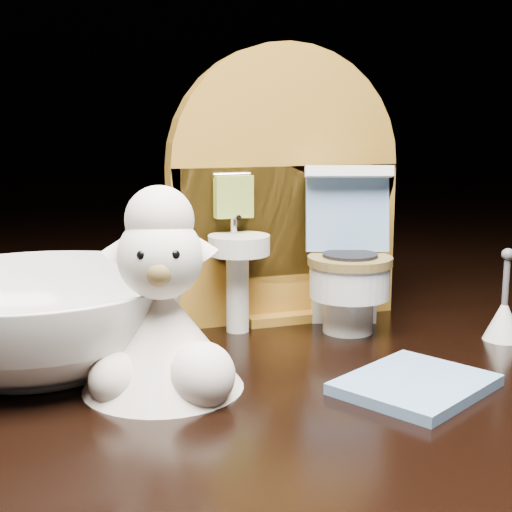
{
  "coord_description": "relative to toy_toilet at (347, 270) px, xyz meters",
  "views": [
    {
      "loc": [
        -0.14,
        -0.3,
        0.11
      ],
      "look_at": [
        -0.03,
        0.02,
        0.05
      ],
      "focal_mm": 50.0,
      "sensor_mm": 36.0,
      "label": 1
    }
  ],
  "objects": [
    {
      "name": "backdrop_panel",
      "position": [
        -0.03,
        0.03,
        0.03
      ],
      "size": [
        0.13,
        0.05,
        0.15
      ],
      "color": "#A97423",
      "rests_on": "ground"
    },
    {
      "name": "toilet_brush",
      "position": [
        0.07,
        -0.05,
        -0.02
      ],
      "size": [
        0.02,
        0.02,
        0.05
      ],
      "color": "white",
      "rests_on": "ground"
    },
    {
      "name": "ceramic_bowl",
      "position": [
        -0.16,
        -0.01,
        -0.01
      ],
      "size": [
        0.14,
        0.14,
        0.04
      ],
      "primitive_type": "imported",
      "rotation": [
        0.0,
        0.0,
        0.06
      ],
      "color": "white",
      "rests_on": "ground"
    },
    {
      "name": "toy_toilet",
      "position": [
        0.0,
        0.0,
        0.0
      ],
      "size": [
        0.05,
        0.06,
        0.09
      ],
      "rotation": [
        0.0,
        0.0,
        -0.34
      ],
      "color": "white",
      "rests_on": "ground"
    },
    {
      "name": "plush_lamb",
      "position": [
        -0.11,
        -0.06,
        -0.0
      ],
      "size": [
        0.07,
        0.07,
        0.09
      ],
      "rotation": [
        0.0,
        0.0,
        -0.24
      ],
      "color": "white",
      "rests_on": "ground"
    },
    {
      "name": "bath_mat",
      "position": [
        -0.01,
        -0.09,
        -0.03
      ],
      "size": [
        0.08,
        0.07,
        0.0
      ],
      "primitive_type": "cube",
      "rotation": [
        0.0,
        0.0,
        0.48
      ],
      "color": "#668AB8",
      "rests_on": "ground"
    }
  ]
}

